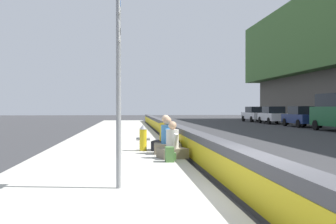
% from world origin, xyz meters
% --- Properties ---
extents(ground_plane, '(160.00, 160.00, 0.00)m').
position_xyz_m(ground_plane, '(0.00, 0.00, 0.00)').
color(ground_plane, '#353538').
rests_on(ground_plane, ground).
extents(sidewalk_strip, '(80.00, 4.40, 0.14)m').
position_xyz_m(sidewalk_strip, '(0.00, 2.65, 0.07)').
color(sidewalk_strip, '#B5B2A8').
rests_on(sidewalk_strip, ground_plane).
extents(jersey_barrier, '(76.00, 0.45, 0.85)m').
position_xyz_m(jersey_barrier, '(0.00, 0.00, 0.42)').
color(jersey_barrier, '#47474C').
rests_on(jersey_barrier, ground_plane).
extents(route_sign_post, '(0.44, 0.09, 3.60)m').
position_xyz_m(route_sign_post, '(1.04, 2.21, 2.21)').
color(route_sign_post, gray).
rests_on(route_sign_post, sidewalk_strip).
extents(fire_hydrant, '(0.26, 0.46, 0.88)m').
position_xyz_m(fire_hydrant, '(7.28, 1.55, 0.59)').
color(fire_hydrant, gold).
rests_on(fire_hydrant, sidewalk_strip).
extents(seated_person_foreground, '(0.84, 0.91, 1.06)m').
position_xyz_m(seated_person_foreground, '(5.23, 0.78, 0.47)').
color(seated_person_foreground, '#706651').
rests_on(seated_person_foreground, sidewalk_strip).
extents(seated_person_middle, '(0.75, 0.87, 1.17)m').
position_xyz_m(seated_person_middle, '(6.35, 0.82, 0.51)').
color(seated_person_middle, '#706651').
rests_on(seated_person_middle, sidewalk_strip).
extents(seated_person_rear, '(0.94, 1.03, 1.20)m').
position_xyz_m(seated_person_rear, '(7.35, 0.78, 0.52)').
color(seated_person_rear, black).
rests_on(seated_person_rear, sidewalk_strip).
extents(backpack, '(0.32, 0.28, 0.40)m').
position_xyz_m(backpack, '(4.44, 0.93, 0.33)').
color(backpack, '#4C7A3D').
rests_on(backpack, sidewalk_strip).
extents(parked_car_midline, '(4.53, 2.00, 1.71)m').
position_xyz_m(parked_car_midline, '(25.63, -12.23, 0.86)').
color(parked_car_midline, navy).
rests_on(parked_car_midline, ground_plane).
extents(parked_car_far, '(4.55, 2.05, 1.71)m').
position_xyz_m(parked_car_far, '(32.06, -12.17, 0.86)').
color(parked_car_far, silver).
rests_on(parked_car_far, ground_plane).
extents(parked_car_farther, '(4.55, 2.06, 1.71)m').
position_xyz_m(parked_car_farther, '(37.86, -12.20, 0.86)').
color(parked_car_farther, silver).
rests_on(parked_car_farther, ground_plane).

